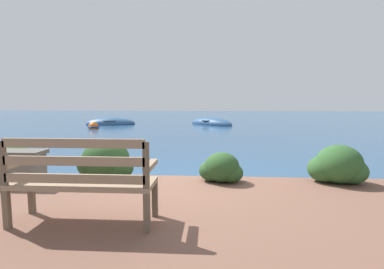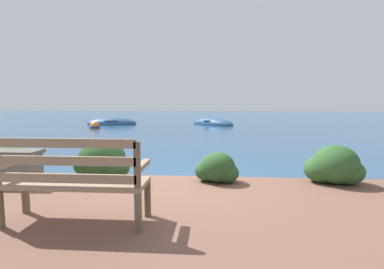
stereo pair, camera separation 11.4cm
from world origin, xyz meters
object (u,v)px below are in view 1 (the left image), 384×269
(park_bench, at_px, (81,179))
(rowboat_nearest, at_px, (111,124))
(rowboat_mid, at_px, (211,124))
(mooring_buoy, at_px, (93,127))

(park_bench, height_order, rowboat_nearest, park_bench)
(rowboat_nearest, bearing_deg, rowboat_mid, -8.62)
(park_bench, distance_m, rowboat_mid, 16.00)
(park_bench, distance_m, rowboat_nearest, 16.37)
(rowboat_nearest, height_order, mooring_buoy, rowboat_nearest)
(rowboat_nearest, distance_m, rowboat_mid, 6.35)
(park_bench, height_order, rowboat_mid, park_bench)
(rowboat_mid, bearing_deg, park_bench, -51.29)
(rowboat_nearest, xyz_separation_m, rowboat_mid, (6.34, 0.37, 0.00))
(rowboat_nearest, height_order, rowboat_mid, rowboat_mid)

